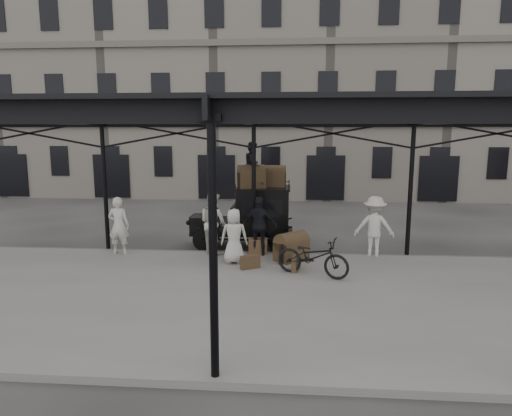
{
  "coord_description": "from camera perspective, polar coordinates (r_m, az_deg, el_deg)",
  "views": [
    {
      "loc": [
        1.21,
        -12.7,
        4.17
      ],
      "look_at": [
        0.1,
        1.6,
        1.7
      ],
      "focal_mm": 32.0,
      "sensor_mm": 36.0,
      "label": 1
    }
  ],
  "objects": [
    {
      "name": "ground",
      "position": [
        13.42,
        -0.98,
        -8.33
      ],
      "size": [
        120.0,
        120.0,
        0.0
      ],
      "primitive_type": "plane",
      "color": "#383533",
      "rests_on": "ground"
    },
    {
      "name": "platform",
      "position": [
        11.52,
        -1.94,
        -11.06
      ],
      "size": [
        28.0,
        8.0,
        0.15
      ],
      "primitive_type": "cube",
      "color": "slate",
      "rests_on": "ground"
    },
    {
      "name": "canopy",
      "position": [
        11.06,
        -1.91,
        11.97
      ],
      "size": [
        22.5,
        9.0,
        4.74
      ],
      "color": "black",
      "rests_on": "ground"
    },
    {
      "name": "building_frontage",
      "position": [
        30.85,
        2.24,
        15.04
      ],
      "size": [
        64.0,
        8.0,
        14.0
      ],
      "primitive_type": "cube",
      "color": "slate",
      "rests_on": "ground"
    },
    {
      "name": "taxi",
      "position": [
        16.21,
        -0.23,
        -0.77
      ],
      "size": [
        3.65,
        1.55,
        2.18
      ],
      "color": "black",
      "rests_on": "ground"
    },
    {
      "name": "porter_left",
      "position": [
        15.48,
        -16.78,
        -2.11
      ],
      "size": [
        0.7,
        0.46,
        1.89
      ],
      "primitive_type": "imported",
      "rotation": [
        0.0,
        0.0,
        3.13
      ],
      "color": "beige",
      "rests_on": "platform"
    },
    {
      "name": "porter_midleft",
      "position": [
        15.03,
        -5.37,
        -1.83
      ],
      "size": [
        1.24,
        1.22,
        2.02
      ],
      "primitive_type": "imported",
      "rotation": [
        0.0,
        0.0,
        2.42
      ],
      "color": "beige",
      "rests_on": "platform"
    },
    {
      "name": "porter_centre",
      "position": [
        13.86,
        -2.76,
        -3.51
      ],
      "size": [
        0.86,
        0.6,
        1.68
      ],
      "primitive_type": "imported",
      "rotation": [
        0.0,
        0.0,
        3.23
      ],
      "color": "beige",
      "rests_on": "platform"
    },
    {
      "name": "porter_official",
      "position": [
        14.7,
        0.47,
        -2.25
      ],
      "size": [
        1.18,
        0.63,
        1.91
      ],
      "primitive_type": "imported",
      "rotation": [
        0.0,
        0.0,
        2.99
      ],
      "color": "black",
      "rests_on": "platform"
    },
    {
      "name": "porter_right",
      "position": [
        15.06,
        14.58,
        -2.23
      ],
      "size": [
        1.36,
        0.93,
        1.94
      ],
      "primitive_type": "imported",
      "rotation": [
        0.0,
        0.0,
        2.97
      ],
      "color": "beige",
      "rests_on": "platform"
    },
    {
      "name": "bicycle",
      "position": [
        12.8,
        7.11,
        -6.05
      ],
      "size": [
        2.21,
        1.49,
        1.1
      ],
      "primitive_type": "imported",
      "rotation": [
        0.0,
        0.0,
        1.17
      ],
      "color": "black",
      "rests_on": "platform"
    },
    {
      "name": "porter_roof",
      "position": [
        15.89,
        -0.37,
        5.43
      ],
      "size": [
        0.78,
        0.89,
        1.58
      ],
      "primitive_type": "imported",
      "rotation": [
        0.0,
        0.0,
        1.31
      ],
      "color": "black",
      "rests_on": "taxi"
    },
    {
      "name": "steamer_trunk_roof_near",
      "position": [
        15.78,
        -0.6,
        3.74
      ],
      "size": [
        1.04,
        0.83,
        0.67
      ],
      "primitive_type": null,
      "rotation": [
        0.0,
        0.0,
        0.35
      ],
      "color": "#4D3623",
      "rests_on": "taxi"
    },
    {
      "name": "steamer_trunk_roof_far",
      "position": [
        16.19,
        2.2,
        3.82
      ],
      "size": [
        0.88,
        0.57,
        0.63
      ],
      "primitive_type": null,
      "rotation": [
        0.0,
        0.0,
        -0.06
      ],
      "color": "#4D3623",
      "rests_on": "taxi"
    },
    {
      "name": "steamer_trunk_platform",
      "position": [
        14.29,
        4.45,
        -5.06
      ],
      "size": [
        1.15,
        1.15,
        0.74
      ],
      "primitive_type": null,
      "rotation": [
        0.0,
        0.0,
        0.78
      ],
      "color": "#4D3623",
      "rests_on": "platform"
    },
    {
      "name": "wicker_hamper",
      "position": [
        15.02,
        0.21,
        -4.76
      ],
      "size": [
        0.64,
        0.51,
        0.5
      ],
      "primitive_type": "cube",
      "rotation": [
        0.0,
        0.0,
        0.1
      ],
      "color": "brown",
      "rests_on": "platform"
    },
    {
      "name": "suitcase_upright",
      "position": [
        13.31,
        5.02,
        -6.84
      ],
      "size": [
        0.28,
        0.62,
        0.45
      ],
      "primitive_type": "cube",
      "rotation": [
        0.0,
        0.0,
        -0.22
      ],
      "color": "#4D3623",
      "rests_on": "platform"
    },
    {
      "name": "suitcase_flat",
      "position": [
        13.43,
        -0.73,
        -6.76
      ],
      "size": [
        0.59,
        0.43,
        0.4
      ],
      "primitive_type": "cube",
      "rotation": [
        0.0,
        0.0,
        0.53
      ],
      "color": "#4D3623",
      "rests_on": "platform"
    }
  ]
}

